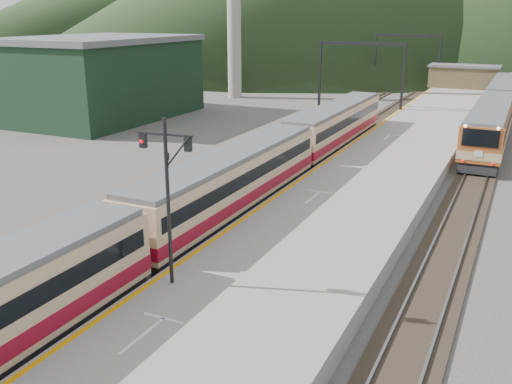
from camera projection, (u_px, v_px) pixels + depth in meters
The scene contains 14 objects.
track_main at pixel (342, 144), 49.51m from camera, with size 2.60×200.00×0.23m.
track_far at pixel (289, 139), 51.56m from camera, with size 2.60×200.00×0.23m.
track_second at pixel (483, 158), 44.79m from camera, with size 2.60×200.00×0.23m.
platform at pixel (403, 150), 45.36m from camera, with size 8.00×100.00×1.00m, color gray.
gantry_near at pixel (361, 65), 61.94m from camera, with size 9.55×0.25×8.00m.
gantry_far at pixel (407, 51), 83.47m from camera, with size 9.55×0.25×8.00m.
warehouse at pixel (100, 77), 61.45m from camera, with size 14.50×20.50×8.60m.
station_shed at pixel (464, 76), 79.18m from camera, with size 9.40×4.40×3.10m.
main_train at pixel (232, 186), 31.26m from camera, with size 2.67×54.85×3.26m.
second_train at pixel (498, 108), 55.99m from camera, with size 2.91×39.60×3.55m.
signal_mast at pixel (167, 185), 20.84m from camera, with size 2.19×0.40×6.42m.
short_signal_a at pixel (12, 269), 22.06m from camera, with size 0.27×0.24×2.27m.
short_signal_b at pixel (276, 142), 43.91m from camera, with size 0.26×0.22×2.27m.
short_signal_c at pixel (168, 165), 37.21m from camera, with size 0.24×0.20×2.27m.
Camera 1 is at (14.07, -7.00, 10.94)m, focal length 40.00 mm.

